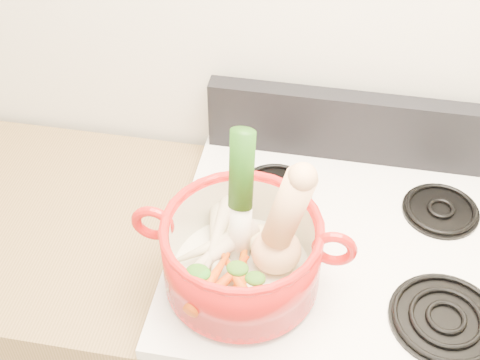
# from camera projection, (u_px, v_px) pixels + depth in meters

# --- Properties ---
(wall_back) EXTENTS (3.50, 0.02, 2.60)m
(wall_back) POSITION_uv_depth(u_px,v_px,m) (381.00, 22.00, 1.46)
(wall_back) COLOR silver
(wall_back) RESTS_ON floor
(cooktop) EXTENTS (0.78, 0.67, 0.03)m
(cooktop) POSITION_uv_depth(u_px,v_px,m) (352.00, 251.00, 1.46)
(cooktop) COLOR silver
(cooktop) RESTS_ON stove_body
(control_backsplash) EXTENTS (0.76, 0.05, 0.18)m
(control_backsplash) POSITION_uv_depth(u_px,v_px,m) (365.00, 128.00, 1.60)
(control_backsplash) COLOR black
(control_backsplash) RESTS_ON cooktop
(burner_front_left) EXTENTS (0.22, 0.22, 0.02)m
(burner_front_left) POSITION_uv_depth(u_px,v_px,m) (255.00, 290.00, 1.36)
(burner_front_left) COLOR black
(burner_front_left) RESTS_ON cooktop
(burner_front_right) EXTENTS (0.22, 0.22, 0.02)m
(burner_front_right) POSITION_uv_depth(u_px,v_px,m) (446.00, 318.00, 1.31)
(burner_front_right) COLOR black
(burner_front_right) RESTS_ON cooktop
(burner_back_left) EXTENTS (0.17, 0.17, 0.02)m
(burner_back_left) POSITION_uv_depth(u_px,v_px,m) (276.00, 188.00, 1.57)
(burner_back_left) COLOR black
(burner_back_left) RESTS_ON cooktop
(burner_back_right) EXTENTS (0.17, 0.17, 0.02)m
(burner_back_right) POSITION_uv_depth(u_px,v_px,m) (441.00, 209.00, 1.52)
(burner_back_right) COLOR black
(burner_back_right) RESTS_ON cooktop
(dutch_oven) EXTENTS (0.31, 0.31, 0.15)m
(dutch_oven) POSITION_uv_depth(u_px,v_px,m) (242.00, 253.00, 1.31)
(dutch_oven) COLOR #B7120F
(dutch_oven) RESTS_ON burner_front_left
(pot_handle_left) EXTENTS (0.09, 0.02, 0.09)m
(pot_handle_left) POSITION_uv_depth(u_px,v_px,m) (153.00, 223.00, 1.30)
(pot_handle_left) COLOR #B7120F
(pot_handle_left) RESTS_ON dutch_oven
(pot_handle_right) EXTENTS (0.09, 0.02, 0.09)m
(pot_handle_right) POSITION_uv_depth(u_px,v_px,m) (334.00, 249.00, 1.25)
(pot_handle_right) COLOR #B7120F
(pot_handle_right) RESTS_ON dutch_oven
(squash) EXTENTS (0.19, 0.15, 0.27)m
(squash) POSITION_uv_depth(u_px,v_px,m) (278.00, 223.00, 1.26)
(squash) COLOR #E0A672
(squash) RESTS_ON dutch_oven
(leek) EXTENTS (0.05, 0.09, 0.32)m
(leek) POSITION_uv_depth(u_px,v_px,m) (240.00, 197.00, 1.27)
(leek) COLOR white
(leek) RESTS_ON dutch_oven
(ginger) EXTENTS (0.10, 0.09, 0.05)m
(ginger) POSITION_uv_depth(u_px,v_px,m) (258.00, 238.00, 1.37)
(ginger) COLOR #CBB87C
(ginger) RESTS_ON dutch_oven
(parsnip_0) EXTENTS (0.08, 0.24, 0.06)m
(parsnip_0) POSITION_uv_depth(u_px,v_px,m) (217.00, 249.00, 1.35)
(parsnip_0) COLOR beige
(parsnip_0) RESTS_ON dutch_oven
(parsnip_1) EXTENTS (0.18, 0.20, 0.07)m
(parsnip_1) POSITION_uv_depth(u_px,v_px,m) (211.00, 256.00, 1.32)
(parsnip_1) COLOR beige
(parsnip_1) RESTS_ON dutch_oven
(parsnip_2) EXTENTS (0.10, 0.21, 0.06)m
(parsnip_2) POSITION_uv_depth(u_px,v_px,m) (226.00, 229.00, 1.37)
(parsnip_2) COLOR beige
(parsnip_2) RESTS_ON dutch_oven
(parsnip_3) EXTENTS (0.16, 0.12, 0.05)m
(parsnip_3) POSITION_uv_depth(u_px,v_px,m) (209.00, 246.00, 1.34)
(parsnip_3) COLOR beige
(parsnip_3) RESTS_ON dutch_oven
(parsnip_4) EXTENTS (0.06, 0.22, 0.06)m
(parsnip_4) POSITION_uv_depth(u_px,v_px,m) (219.00, 231.00, 1.35)
(parsnip_4) COLOR beige
(parsnip_4) RESTS_ON dutch_oven
(carrot_0) EXTENTS (0.04, 0.16, 0.05)m
(carrot_0) POSITION_uv_depth(u_px,v_px,m) (242.00, 270.00, 1.32)
(carrot_0) COLOR #C04509
(carrot_0) RESTS_ON dutch_oven
(carrot_1) EXTENTS (0.10, 0.15, 0.04)m
(carrot_1) POSITION_uv_depth(u_px,v_px,m) (225.00, 282.00, 1.29)
(carrot_1) COLOR #C83C0A
(carrot_1) RESTS_ON dutch_oven
(carrot_2) EXTENTS (0.12, 0.14, 0.04)m
(carrot_2) POSITION_uv_depth(u_px,v_px,m) (237.00, 280.00, 1.29)
(carrot_2) COLOR #DA5E0A
(carrot_2) RESTS_ON dutch_oven
(carrot_3) EXTENTS (0.08, 0.15, 0.05)m
(carrot_3) POSITION_uv_depth(u_px,v_px,m) (210.00, 283.00, 1.27)
(carrot_3) COLOR #DD460B
(carrot_3) RESTS_ON dutch_oven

